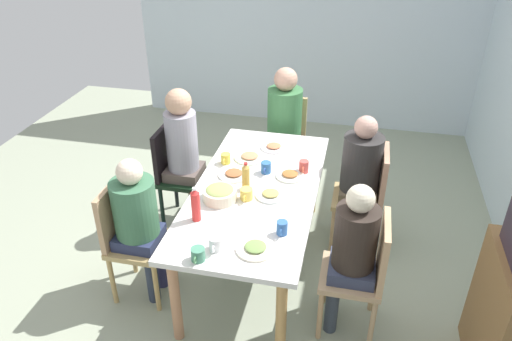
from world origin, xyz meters
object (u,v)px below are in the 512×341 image
person_2 (183,147)px  cup_4 (304,167)px  person_0 (138,217)px  cup_2 (216,244)px  person_4 (284,118)px  bottle_0 (196,205)px  cup_6 (266,168)px  cup_0 (226,159)px  person_1 (352,247)px  chair_2 (176,170)px  cup_5 (246,194)px  plate_0 (250,157)px  plate_3 (256,248)px  plate_5 (271,195)px  cup_3 (198,254)px  dining_table (256,197)px  plate_2 (274,147)px  plate_4 (290,175)px  chair_0 (129,235)px  plate_1 (234,174)px  chair_1 (364,269)px  cup_1 (282,228)px  bowl_0 (220,194)px  chair_4 (285,137)px  chair_3 (368,193)px  bottle_1 (246,177)px  person_3 (359,171)px

person_2 → cup_4: (0.17, 1.05, 0.03)m
person_0 → cup_2: (0.27, 0.65, 0.10)m
person_4 → bottle_0: person_4 is taller
cup_6 → cup_0: bearing=-102.2°
person_1 → chair_2: (-0.94, -1.57, -0.17)m
chair_2 → cup_6: bearing=74.6°
cup_5 → person_1: bearing=68.0°
plate_0 → person_1: bearing=44.6°
cup_4 → person_0: bearing=-53.5°
plate_3 → cup_4: bearing=171.0°
plate_5 → cup_3: cup_3 is taller
dining_table → cup_4: cup_4 is taller
plate_2 → bottle_0: (1.12, -0.31, 0.11)m
plate_3 → plate_4: (-0.91, 0.07, 0.00)m
chair_0 → plate_1: (-0.60, 0.63, 0.24)m
plate_4 → cup_2: (0.96, -0.31, 0.03)m
person_1 → cup_4: 0.89m
chair_1 → plate_1: size_ratio=3.72×
cup_1 → plate_1: bearing=-142.5°
plate_0 → bowl_0: (0.63, -0.07, 0.04)m
plate_4 → cup_6: size_ratio=1.93×
person_0 → chair_4: person_0 is taller
chair_2 → plate_0: chair_2 is taller
chair_0 → plate_3: chair_0 is taller
chair_4 → plate_0: size_ratio=3.57×
chair_3 → plate_5: bearing=-51.5°
plate_0 → cup_4: (0.12, 0.46, 0.04)m
chair_2 → person_2: (-0.00, 0.09, 0.24)m
plate_2 → bottle_0: size_ratio=0.87×
person_4 → cup_3: size_ratio=10.27×
plate_2 → bottle_1: bottle_1 is taller
dining_table → person_0: size_ratio=1.66×
person_3 → person_4: person_4 is taller
chair_4 → cup_5: 1.51m
person_1 → cup_0: (-0.78, -1.06, 0.10)m
person_0 → plate_4: 1.18m
chair_2 → person_3: bearing=90.0°
chair_1 → cup_5: (-0.31, -0.86, 0.26)m
chair_0 → person_2: (-0.94, 0.09, 0.24)m
chair_4 → plate_5: 1.43m
cup_1 → bottle_0: bottle_0 is taller
plate_0 → plate_4: bearing=60.1°
person_1 → cup_2: person_1 is taller
chair_2 → person_3: (-0.00, 1.57, 0.20)m
chair_3 → plate_2: bearing=-101.8°
dining_table → chair_2: bearing=-119.6°
chair_4 → plate_4: size_ratio=4.08×
chair_0 → chair_1: bearing=90.0°
plate_2 → bottle_1: bearing=-6.8°
cup_5 → cup_6: 0.40m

